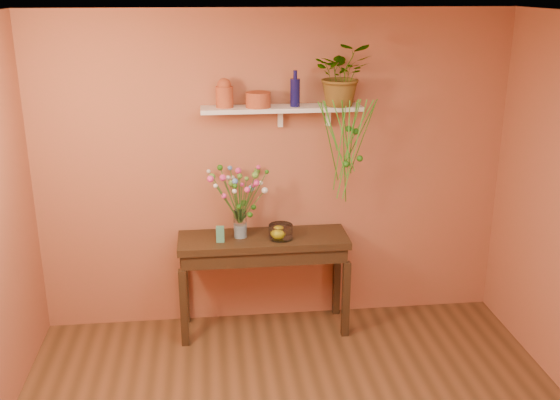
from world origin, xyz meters
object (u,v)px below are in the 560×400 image
at_px(bouquet, 240,187).
at_px(terracotta_jug, 224,93).
at_px(sideboard, 263,251).
at_px(spider_plant, 343,74).
at_px(blue_bottle, 295,92).
at_px(glass_vase, 240,226).
at_px(glass_bowl, 281,232).

bearing_deg(bouquet, terracotta_jug, 133.67).
xyz_separation_m(sideboard, spider_plant, (0.65, 0.09, 1.45)).
distance_m(terracotta_jug, bouquet, 0.76).
distance_m(blue_bottle, bouquet, 0.89).
distance_m(sideboard, terracotta_jug, 1.35).
relative_size(blue_bottle, spider_plant, 0.57).
relative_size(blue_bottle, bouquet, 0.57).
distance_m(terracotta_jug, spider_plant, 0.95).
bearing_deg(sideboard, glass_vase, 173.99).
bearing_deg(glass_vase, terracotta_jug, 133.28).
distance_m(spider_plant, glass_vase, 1.49).
height_order(terracotta_jug, glass_vase, terracotta_jug).
xyz_separation_m(sideboard, bouquet, (-0.19, 0.02, 0.56)).
bearing_deg(glass_vase, sideboard, -6.01).
bearing_deg(blue_bottle, sideboard, -159.82).
relative_size(blue_bottle, glass_bowl, 1.44).
xyz_separation_m(blue_bottle, glass_bowl, (-0.13, -0.15, -1.14)).
xyz_separation_m(sideboard, glass_vase, (-0.19, 0.02, 0.22)).
bearing_deg(glass_bowl, terracotta_jug, 157.57).
bearing_deg(sideboard, glass_bowl, -20.47).
xyz_separation_m(terracotta_jug, spider_plant, (0.94, -0.03, 0.14)).
height_order(blue_bottle, spider_plant, spider_plant).
height_order(blue_bottle, glass_vase, blue_bottle).
distance_m(blue_bottle, spider_plant, 0.40).
bearing_deg(bouquet, blue_bottle, 10.34).
bearing_deg(terracotta_jug, spider_plant, -2.06).
distance_m(blue_bottle, glass_vase, 1.19).
bearing_deg(terracotta_jug, bouquet, -46.33).
bearing_deg(bouquet, glass_vase, 144.22).
height_order(sideboard, blue_bottle, blue_bottle).
distance_m(terracotta_jug, glass_bowl, 1.22).
relative_size(sideboard, glass_bowl, 7.12).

